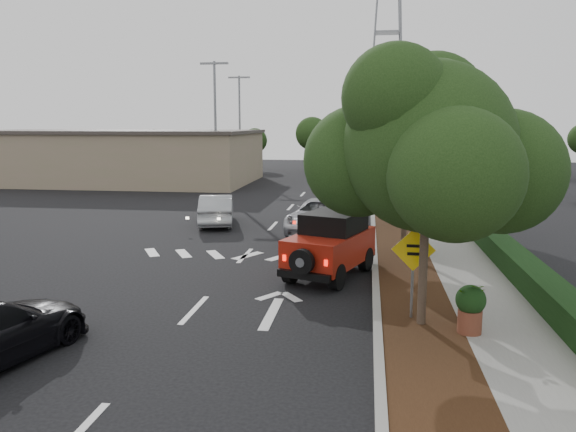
# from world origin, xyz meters

# --- Properties ---
(ground) EXTENTS (120.00, 120.00, 0.00)m
(ground) POSITION_xyz_m (0.00, 0.00, 0.00)
(ground) COLOR black
(ground) RESTS_ON ground
(curb) EXTENTS (0.20, 70.00, 0.15)m
(curb) POSITION_xyz_m (4.60, 12.00, 0.07)
(curb) COLOR #9E9B93
(curb) RESTS_ON ground
(planting_strip) EXTENTS (1.80, 70.00, 0.12)m
(planting_strip) POSITION_xyz_m (5.60, 12.00, 0.06)
(planting_strip) COLOR black
(planting_strip) RESTS_ON ground
(sidewalk) EXTENTS (2.00, 70.00, 0.12)m
(sidewalk) POSITION_xyz_m (7.50, 12.00, 0.06)
(sidewalk) COLOR gray
(sidewalk) RESTS_ON ground
(hedge) EXTENTS (0.80, 70.00, 0.80)m
(hedge) POSITION_xyz_m (8.90, 12.00, 0.40)
(hedge) COLOR black
(hedge) RESTS_ON ground
(commercial_building) EXTENTS (22.00, 12.00, 4.00)m
(commercial_building) POSITION_xyz_m (-16.00, 30.00, 2.00)
(commercial_building) COLOR gray
(commercial_building) RESTS_ON ground
(transmission_tower) EXTENTS (7.00, 4.00, 28.00)m
(transmission_tower) POSITION_xyz_m (6.00, 48.00, 0.00)
(transmission_tower) COLOR slate
(transmission_tower) RESTS_ON ground
(street_tree_near) EXTENTS (3.80, 3.80, 5.92)m
(street_tree_near) POSITION_xyz_m (5.60, -0.50, 0.00)
(street_tree_near) COLOR black
(street_tree_near) RESTS_ON ground
(street_tree_mid) EXTENTS (3.20, 3.20, 5.32)m
(street_tree_mid) POSITION_xyz_m (5.60, 6.50, 0.00)
(street_tree_mid) COLOR black
(street_tree_mid) RESTS_ON ground
(street_tree_far) EXTENTS (3.40, 3.40, 5.62)m
(street_tree_far) POSITION_xyz_m (5.60, 13.00, 0.00)
(street_tree_far) COLOR black
(street_tree_far) RESTS_ON ground
(light_pole_a) EXTENTS (2.00, 0.22, 9.00)m
(light_pole_a) POSITION_xyz_m (-6.50, 26.00, 0.00)
(light_pole_a) COLOR slate
(light_pole_a) RESTS_ON ground
(light_pole_b) EXTENTS (2.00, 0.22, 9.00)m
(light_pole_b) POSITION_xyz_m (-7.50, 38.00, 0.00)
(light_pole_b) COLOR slate
(light_pole_b) RESTS_ON ground
(red_jeep) EXTENTS (2.80, 4.05, 1.98)m
(red_jeep) POSITION_xyz_m (3.26, 3.83, 1.01)
(red_jeep) COLOR black
(red_jeep) RESTS_ON ground
(silver_suv_ahead) EXTENTS (2.96, 5.35, 1.42)m
(silver_suv_ahead) POSITION_xyz_m (2.29, 10.90, 0.71)
(silver_suv_ahead) COLOR #ACAEB4
(silver_suv_ahead) RESTS_ON ground
(silver_sedan_oncoming) EXTENTS (2.42, 4.50, 1.41)m
(silver_sedan_oncoming) POSITION_xyz_m (-2.70, 12.07, 0.70)
(silver_sedan_oncoming) COLOR #A8ABB0
(silver_sedan_oncoming) RESTS_ON ground
(parked_suv) EXTENTS (4.85, 2.82, 1.55)m
(parked_suv) POSITION_xyz_m (-9.50, 25.56, 0.78)
(parked_suv) COLOR #A9ACB0
(parked_suv) RESTS_ON ground
(speed_hump_sign) EXTENTS (1.02, 0.09, 2.17)m
(speed_hump_sign) POSITION_xyz_m (5.40, -0.13, 1.50)
(speed_hump_sign) COLOR slate
(speed_hump_sign) RESTS_ON ground
(terracotta_planter) EXTENTS (0.66, 0.66, 1.15)m
(terracotta_planter) POSITION_xyz_m (6.60, -0.96, 0.77)
(terracotta_planter) COLOR brown
(terracotta_planter) RESTS_ON ground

